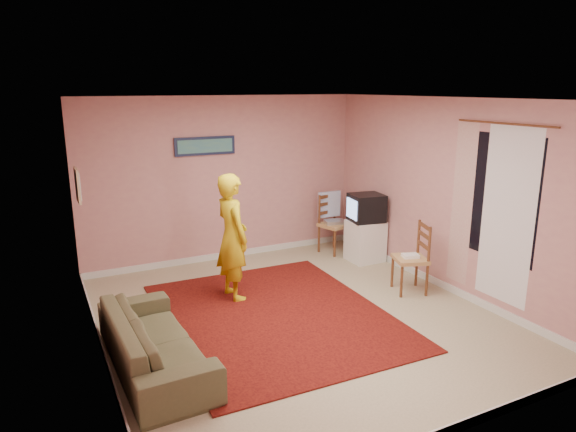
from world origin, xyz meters
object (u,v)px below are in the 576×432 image
tv_cabinet (365,241)px  crt_tv (366,208)px  chair_b (411,251)px  chair_a (335,218)px  person (232,237)px  sofa (154,341)px

tv_cabinet → crt_tv: size_ratio=1.16×
crt_tv → chair_b: size_ratio=1.04×
tv_cabinet → chair_b: 1.38m
crt_tv → chair_b: (-0.20, -1.34, -0.29)m
tv_cabinet → chair_a: (-0.21, 0.59, 0.27)m
chair_a → person: (-2.21, -1.04, 0.24)m
chair_a → chair_b: bearing=-105.9°
sofa → person: size_ratio=1.17×
crt_tv → sofa: crt_tv is taller
chair_b → sofa: bearing=-64.4°
tv_cabinet → sofa: (-3.75, -1.75, -0.04)m
tv_cabinet → sofa: bearing=-155.0°
crt_tv → chair_b: bearing=-89.9°
person → chair_b: bearing=-117.4°
chair_b → person: size_ratio=0.33×
tv_cabinet → chair_b: bearing=-98.8°
tv_cabinet → sofa: 4.14m
sofa → tv_cabinet: bearing=-66.9°
sofa → person: person is taller
sofa → chair_b: bearing=-85.4°
person → tv_cabinet: bearing=-85.0°
crt_tv → chair_b: crt_tv is taller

